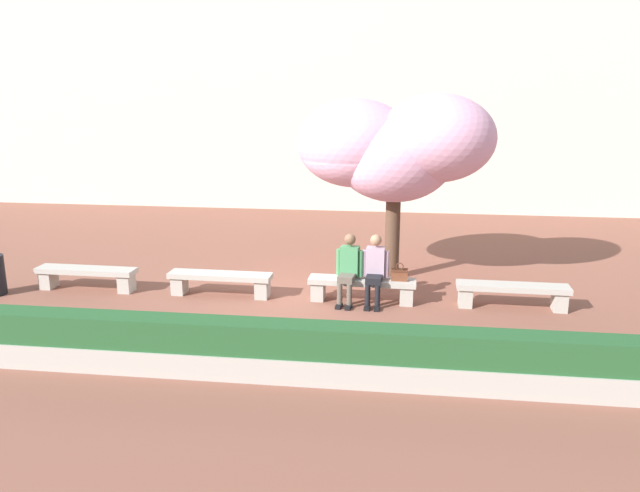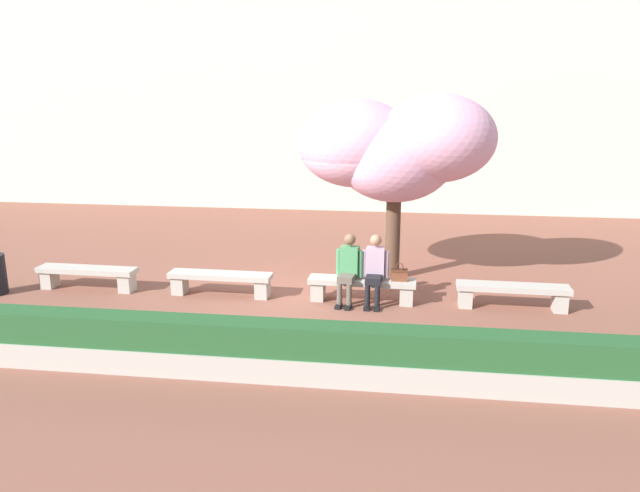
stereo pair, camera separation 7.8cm
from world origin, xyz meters
name	(u,v)px [view 2 (the right image)]	position (x,y,z in m)	size (l,w,h in m)	color
ground_plane	(290,298)	(0.00, 0.00, 0.00)	(100.00, 100.00, 0.00)	brown
building_facade	(348,47)	(0.00, 10.90, 5.24)	(28.00, 4.00, 10.49)	beige
stone_bench_west_end	(87,274)	(-4.09, 0.00, 0.31)	(2.00, 0.46, 0.45)	#ADA89E
stone_bench_near_west	(220,280)	(-1.36, 0.00, 0.31)	(2.00, 0.46, 0.45)	#ADA89E
stone_bench_center	(362,286)	(1.36, 0.00, 0.31)	(2.00, 0.46, 0.45)	#ADA89E
stone_bench_near_east	(513,292)	(4.09, 0.00, 0.31)	(2.00, 0.46, 0.45)	#ADA89E
person_seated_left	(349,266)	(1.11, -0.05, 0.70)	(0.51, 0.72, 1.29)	black
person_seated_right	(375,267)	(1.60, -0.05, 0.70)	(0.51, 0.70, 1.29)	black
handbag	(399,274)	(2.05, -0.03, 0.58)	(0.30, 0.15, 0.34)	brown
cherry_tree_main	(393,147)	(1.84, 1.60, 2.74)	(3.97, 2.55, 3.81)	#513828
planter_hedge_foreground	(246,350)	(0.00, -3.32, 0.39)	(13.16, 0.50, 0.80)	#ADA89E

